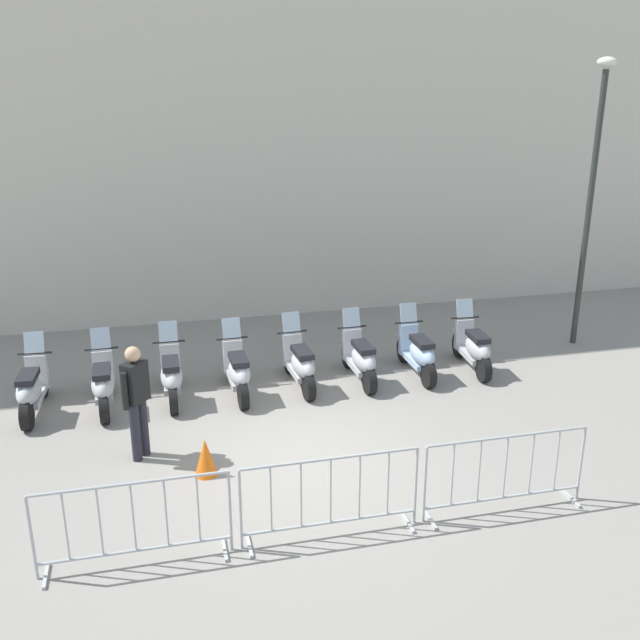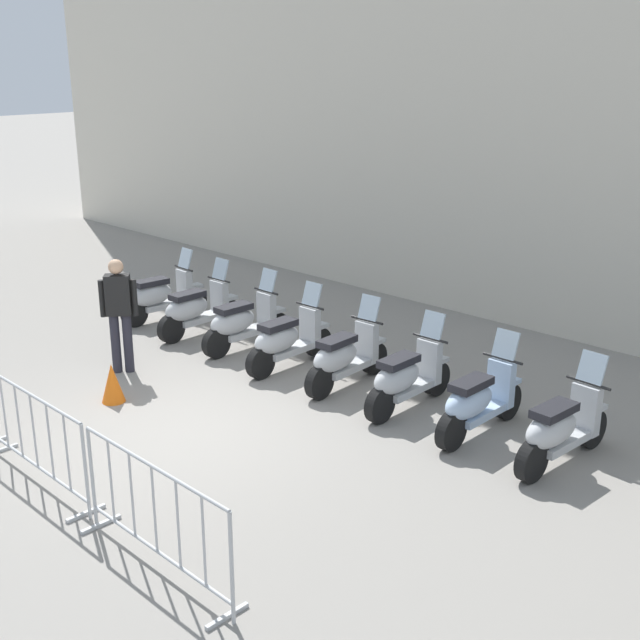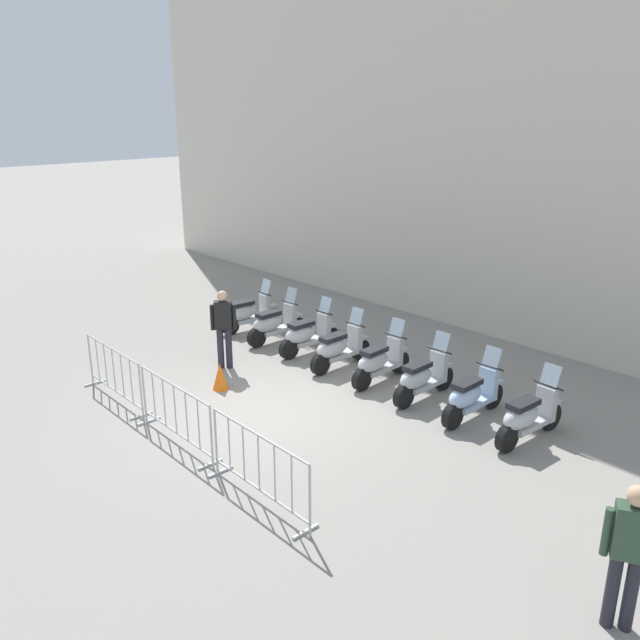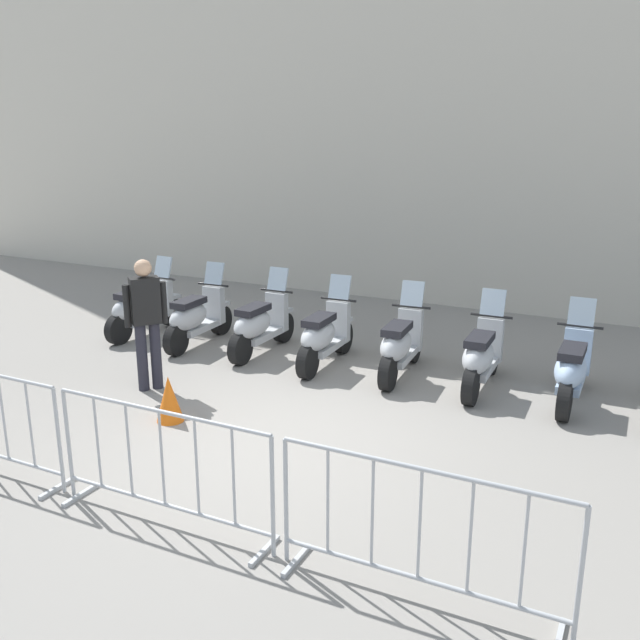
# 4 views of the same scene
# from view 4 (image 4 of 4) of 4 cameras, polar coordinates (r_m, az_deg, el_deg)

# --- Properties ---
(ground_plane) EXTENTS (120.00, 120.00, 0.00)m
(ground_plane) POSITION_cam_4_polar(r_m,az_deg,el_deg) (7.65, -4.20, -10.07)
(ground_plane) COLOR gray
(motorcycle_0) EXTENTS (0.69, 1.71, 1.24)m
(motorcycle_0) POSITION_cam_4_polar(r_m,az_deg,el_deg) (11.65, -14.56, 0.89)
(motorcycle_0) COLOR black
(motorcycle_0) RESTS_ON ground
(motorcycle_1) EXTENTS (0.60, 1.72, 1.24)m
(motorcycle_1) POSITION_cam_4_polar(r_m,az_deg,el_deg) (10.92, -10.25, 0.18)
(motorcycle_1) COLOR black
(motorcycle_1) RESTS_ON ground
(motorcycle_2) EXTENTS (0.64, 1.72, 1.24)m
(motorcycle_2) POSITION_cam_4_polar(r_m,az_deg,el_deg) (10.38, -5.03, -0.43)
(motorcycle_2) COLOR black
(motorcycle_2) RESTS_ON ground
(motorcycle_3) EXTENTS (0.59, 1.72, 1.24)m
(motorcycle_3) POSITION_cam_4_polar(r_m,az_deg,el_deg) (9.79, 0.33, -1.36)
(motorcycle_3) COLOR black
(motorcycle_3) RESTS_ON ground
(motorcycle_4) EXTENTS (0.56, 1.73, 1.24)m
(motorcycle_4) POSITION_cam_4_polar(r_m,az_deg,el_deg) (9.44, 6.65, -2.11)
(motorcycle_4) COLOR black
(motorcycle_4) RESTS_ON ground
(motorcycle_5) EXTENTS (0.60, 1.72, 1.24)m
(motorcycle_5) POSITION_cam_4_polar(r_m,az_deg,el_deg) (9.15, 13.23, -3.01)
(motorcycle_5) COLOR black
(motorcycle_5) RESTS_ON ground
(motorcycle_6) EXTENTS (0.62, 1.72, 1.24)m
(motorcycle_6) POSITION_cam_4_polar(r_m,az_deg,el_deg) (9.00, 20.16, -3.90)
(motorcycle_6) COLOR black
(motorcycle_6) RESTS_ON ground
(barrier_segment_1) EXTENTS (2.17, 0.73, 1.07)m
(barrier_segment_1) POSITION_cam_4_polar(r_m,az_deg,el_deg) (6.12, -12.93, -11.88)
(barrier_segment_1) COLOR #B2B5B7
(barrier_segment_1) RESTS_ON ground
(barrier_segment_2) EXTENTS (2.17, 0.73, 1.07)m
(barrier_segment_2) POSITION_cam_4_polar(r_m,az_deg,el_deg) (5.15, 8.23, -17.30)
(barrier_segment_2) COLOR #B2B5B7
(barrier_segment_2) RESTS_ON ground
(officer_near_row_end) EXTENTS (0.43, 0.40, 1.73)m
(officer_near_row_end) POSITION_cam_4_polar(r_m,az_deg,el_deg) (9.08, -14.21, 0.24)
(officer_near_row_end) COLOR #23232D
(officer_near_row_end) RESTS_ON ground
(traffic_cone) EXTENTS (0.32, 0.32, 0.55)m
(traffic_cone) POSITION_cam_4_polar(r_m,az_deg,el_deg) (8.24, -12.40, -6.40)
(traffic_cone) COLOR orange
(traffic_cone) RESTS_ON ground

